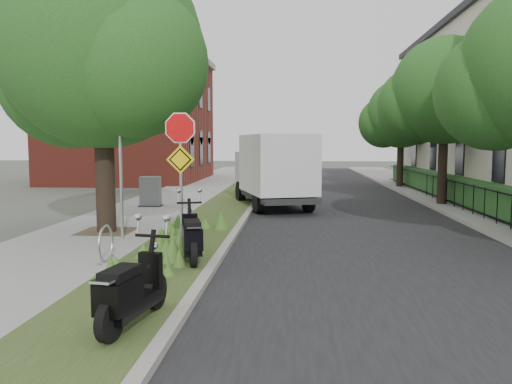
{
  "coord_description": "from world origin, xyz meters",
  "views": [
    {
      "loc": [
        1.13,
        -10.34,
        2.54
      ],
      "look_at": [
        0.16,
        2.18,
        1.3
      ],
      "focal_mm": 35.0,
      "sensor_mm": 36.0,
      "label": 1
    }
  ],
  "objects_px": {
    "sign_assembly": "(180,153)",
    "box_truck": "(273,167)",
    "scooter_near": "(127,298)",
    "utility_cabinet": "(150,192)",
    "scooter_far": "(192,241)"
  },
  "relations": [
    {
      "from": "sign_assembly",
      "to": "box_truck",
      "type": "distance_m",
      "value": 8.71
    },
    {
      "from": "scooter_far",
      "to": "utility_cabinet",
      "type": "xyz_separation_m",
      "value": [
        -3.43,
        8.76,
        0.12
      ]
    },
    {
      "from": "scooter_near",
      "to": "utility_cabinet",
      "type": "bearing_deg",
      "value": 105.02
    },
    {
      "from": "scooter_far",
      "to": "utility_cabinet",
      "type": "distance_m",
      "value": 9.41
    },
    {
      "from": "sign_assembly",
      "to": "scooter_far",
      "type": "distance_m",
      "value": 2.12
    },
    {
      "from": "sign_assembly",
      "to": "scooter_near",
      "type": "xyz_separation_m",
      "value": [
        0.37,
        -4.78,
        -1.79
      ]
    },
    {
      "from": "scooter_far",
      "to": "box_truck",
      "type": "distance_m",
      "value": 9.7
    },
    {
      "from": "scooter_far",
      "to": "box_truck",
      "type": "bearing_deg",
      "value": 82.54
    },
    {
      "from": "scooter_far",
      "to": "utility_cabinet",
      "type": "bearing_deg",
      "value": 111.38
    },
    {
      "from": "scooter_near",
      "to": "scooter_far",
      "type": "relative_size",
      "value": 0.99
    },
    {
      "from": "scooter_far",
      "to": "box_truck",
      "type": "relative_size",
      "value": 0.31
    },
    {
      "from": "sign_assembly",
      "to": "box_truck",
      "type": "height_order",
      "value": "sign_assembly"
    },
    {
      "from": "utility_cabinet",
      "to": "sign_assembly",
      "type": "bearing_deg",
      "value": -68.9
    },
    {
      "from": "sign_assembly",
      "to": "scooter_near",
      "type": "distance_m",
      "value": 5.12
    },
    {
      "from": "scooter_near",
      "to": "scooter_far",
      "type": "bearing_deg",
      "value": 88.76
    }
  ]
}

